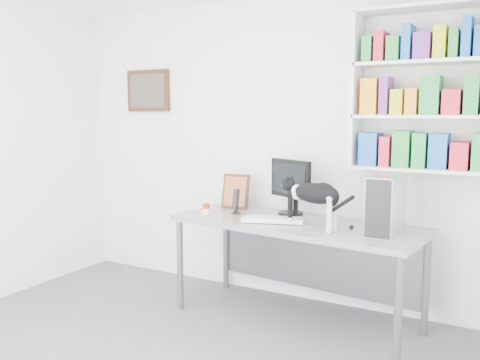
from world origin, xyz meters
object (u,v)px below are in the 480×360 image
at_px(desk, 295,272).
at_px(leaning_print, 236,191).
at_px(speaker, 236,201).
at_px(keyboard, 273,220).
at_px(bookshelf, 422,90).
at_px(cat, 313,205).
at_px(soup_can, 206,209).
at_px(pc_tower, 386,204).
at_px(monitor, 291,187).

distance_m(desk, leaning_print, 0.94).
distance_m(speaker, leaning_print, 0.26).
xyz_separation_m(keyboard, speaker, (-0.42, 0.14, 0.09)).
height_order(bookshelf, cat, bookshelf).
relative_size(speaker, cat, 0.39).
xyz_separation_m(bookshelf, soup_can, (-1.63, -0.47, -0.98)).
distance_m(desk, cat, 0.64).
xyz_separation_m(pc_tower, cat, (-0.51, -0.11, -0.03)).
height_order(monitor, cat, monitor).
relative_size(leaning_print, soup_can, 3.52).
bearing_deg(monitor, bookshelf, 31.39).
height_order(desk, speaker, speaker).
distance_m(pc_tower, soup_can, 1.50).
relative_size(pc_tower, soup_can, 4.60).
bearing_deg(monitor, speaker, -130.83).
bearing_deg(cat, speaker, -179.15).
relative_size(desk, soup_can, 21.88).
height_order(leaning_print, cat, cat).
height_order(monitor, leaning_print, monitor).
distance_m(soup_can, cat, 1.00).
distance_m(monitor, leaning_print, 0.55).
height_order(monitor, keyboard, monitor).
bearing_deg(speaker, desk, 15.62).
relative_size(bookshelf, soup_can, 13.72).
relative_size(keyboard, soup_can, 5.30).
bearing_deg(desk, leaning_print, 165.19).
bearing_deg(bookshelf, speaker, -166.57).
relative_size(monitor, leaning_print, 1.49).
bearing_deg(soup_can, keyboard, -1.42).
bearing_deg(keyboard, leaning_print, 128.11).
distance_m(pc_tower, speaker, 1.28).
xyz_separation_m(speaker, cat, (0.77, -0.20, 0.07)).
bearing_deg(soup_can, desk, 6.05).
relative_size(bookshelf, pc_tower, 2.99).
bearing_deg(leaning_print, speaker, -61.59).
distance_m(bookshelf, pc_tower, 0.93).
height_order(monitor, pc_tower, monitor).
height_order(bookshelf, soup_can, bookshelf).
bearing_deg(pc_tower, keyboard, -173.86).
bearing_deg(keyboard, desk, 14.96).
relative_size(bookshelf, desk, 0.63).
relative_size(pc_tower, leaning_print, 1.31).
distance_m(speaker, cat, 0.80).
distance_m(keyboard, leaning_print, 0.67).
bearing_deg(desk, soup_can, -167.81).
height_order(desk, monitor, monitor).
distance_m(bookshelf, desk, 1.71).
distance_m(monitor, speaker, 0.48).
bearing_deg(pc_tower, speaker, 178.51).
bearing_deg(pc_tower, soup_can, -176.00).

